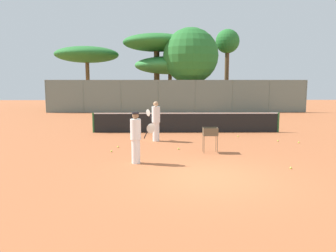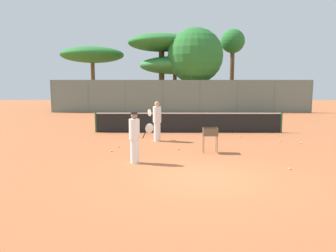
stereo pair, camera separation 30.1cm
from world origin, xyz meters
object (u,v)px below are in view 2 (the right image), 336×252
Objects in this scene: player_white_outfit at (135,137)px; ball_cart at (211,134)px; player_red_cap at (157,121)px; tennis_net at (188,122)px.

ball_cart is at bearing 49.36° from player_white_outfit.
player_red_cap is at bearing 131.01° from ball_cart.
ball_cart is (0.57, -5.08, 0.18)m from tennis_net.
player_white_outfit is 0.94× the size of player_red_cap.
player_red_cap is (0.58, 4.14, 0.04)m from player_white_outfit.
player_red_cap is at bearing 100.27° from player_white_outfit.
player_white_outfit is 3.21m from ball_cart.
tennis_net is 5.11m from ball_cart.
tennis_net is at bearing 96.41° from ball_cart.
tennis_net reaches higher than ball_cart.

